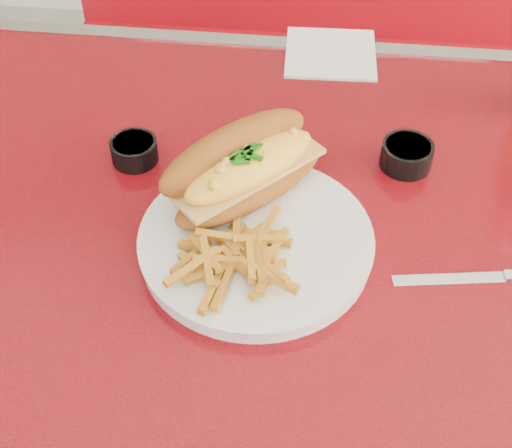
# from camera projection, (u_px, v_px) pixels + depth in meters

# --- Properties ---
(diner_table) EXTENTS (1.23, 0.83, 0.77)m
(diner_table) POSITION_uv_depth(u_px,v_px,m) (303.00, 316.00, 0.94)
(diner_table) COLOR red
(diner_table) RESTS_ON ground
(booth_bench_far) EXTENTS (1.20, 0.51, 0.90)m
(booth_bench_far) POSITION_uv_depth(u_px,v_px,m) (319.00, 127.00, 1.73)
(booth_bench_far) COLOR #9C0A16
(booth_bench_far) RESTS_ON ground
(dinner_plate) EXTENTS (0.27, 0.27, 0.02)m
(dinner_plate) POSITION_uv_depth(u_px,v_px,m) (256.00, 242.00, 0.80)
(dinner_plate) COLOR silver
(dinner_plate) RESTS_ON diner_table
(mac_hoagie) EXTENTS (0.22, 0.22, 0.09)m
(mac_hoagie) POSITION_uv_depth(u_px,v_px,m) (244.00, 167.00, 0.82)
(mac_hoagie) COLOR #904E17
(mac_hoagie) RESTS_ON dinner_plate
(fries_pile) EXTENTS (0.13, 0.12, 0.03)m
(fries_pile) POSITION_uv_depth(u_px,v_px,m) (234.00, 257.00, 0.76)
(fries_pile) COLOR orange
(fries_pile) RESTS_ON dinner_plate
(fork) EXTENTS (0.02, 0.15, 0.00)m
(fork) POSITION_uv_depth(u_px,v_px,m) (270.00, 251.00, 0.78)
(fork) COLOR silver
(fork) RESTS_ON dinner_plate
(gravy_ramekin) EXTENTS (0.10, 0.10, 0.04)m
(gravy_ramekin) POSITION_uv_depth(u_px,v_px,m) (258.00, 161.00, 0.88)
(gravy_ramekin) COLOR silver
(gravy_ramekin) RESTS_ON diner_table
(sauce_cup_left) EXTENTS (0.07, 0.07, 0.03)m
(sauce_cup_left) POSITION_uv_depth(u_px,v_px,m) (134.00, 150.00, 0.91)
(sauce_cup_left) COLOR black
(sauce_cup_left) RESTS_ON diner_table
(sauce_cup_right) EXTENTS (0.09, 0.09, 0.03)m
(sauce_cup_right) POSITION_uv_depth(u_px,v_px,m) (407.00, 154.00, 0.90)
(sauce_cup_right) COLOR black
(sauce_cup_right) RESTS_ON diner_table
(knife) EXTENTS (0.19, 0.04, 0.01)m
(knife) POSITION_uv_depth(u_px,v_px,m) (496.00, 277.00, 0.78)
(knife) COLOR silver
(knife) RESTS_ON diner_table
(paper_napkin) EXTENTS (0.14, 0.14, 0.00)m
(paper_napkin) POSITION_uv_depth(u_px,v_px,m) (331.00, 53.00, 1.08)
(paper_napkin) COLOR white
(paper_napkin) RESTS_ON diner_table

